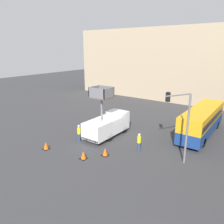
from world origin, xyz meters
The scene contains 10 objects.
ground_plane centered at (0.00, 0.00, 0.00)m, with size 120.00×120.00×0.00m, color #38383A.
building_backdrop_far centered at (0.00, 23.93, 6.79)m, with size 44.00×10.00×13.58m.
utility_truck centered at (-0.27, -0.77, 1.47)m, with size 2.34×6.06×5.89m.
city_bus centered at (8.38, 6.08, 1.89)m, with size 2.52×10.71×3.25m.
traffic_light_pole centered at (8.11, -1.21, 4.15)m, with size 2.75×2.50×6.20m.
road_worker_near_truck centered at (-1.92, -3.71, 0.94)m, with size 0.38×0.38×1.88m.
road_worker_directing centered at (4.47, -1.81, 0.88)m, with size 0.38×0.38×1.77m.
traffic_cone_near_truck centered at (2.43, -4.69, 0.35)m, with size 0.65×0.65×0.75m.
traffic_cone_mid_road centered at (-3.24, -7.13, 0.35)m, with size 0.65×0.65×0.74m.
traffic_cone_far_side centered at (1.20, -6.38, 0.35)m, with size 0.65×0.65×0.74m.
Camera 1 is at (13.99, -19.52, 9.84)m, focal length 35.00 mm.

